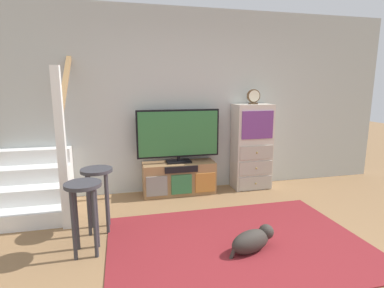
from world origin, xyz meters
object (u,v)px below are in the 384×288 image
Objects in this scene: television at (178,135)px; dog at (253,240)px; side_cabinet at (252,147)px; media_console at (179,178)px; desk_clock at (253,97)px; bar_stool_near at (84,201)px; bar_stool_far at (97,185)px.

television is 2.32× the size of dog.
side_cabinet reaches higher than dog.
desk_clock reaches higher than media_console.
media_console is 1.86m from bar_stool_near.
television is 1.98m from dog.
television is at bearing 102.29° from dog.
bar_stool_near reaches higher than dog.
desk_clock reaches higher than dog.
dog is at bearing -113.53° from desk_clock.
television is at bearing 179.33° from side_cabinet.
bar_stool_near is at bearing -148.73° from side_cabinet.
bar_stool_far is at bearing -138.85° from media_console.
bar_stool_far is (0.09, 0.46, 0.00)m from bar_stool_near.
dog is at bearing -12.37° from bar_stool_near.
desk_clock is at bearing 66.47° from dog.
dog is (0.39, -1.78, -0.77)m from television.
desk_clock reaches higher than side_cabinet.
side_cabinet is 5.90× the size of desk_clock.
desk_clock is 0.31× the size of bar_stool_far.
side_cabinet is 2.45m from bar_stool_far.
media_console is 1.80m from dog.
television reaches higher than bar_stool_near.
dog is (-0.76, -1.75, -1.31)m from desk_clock.
side_cabinet is 2.00m from dog.
television is 1.71× the size of bar_stool_near.
side_cabinet is at bearing -0.67° from television.
television reaches higher than dog.
side_cabinet is at bearing 54.30° from desk_clock.
television is 1.70× the size of bar_stool_far.
bar_stool_near is (-2.34, -1.42, -0.13)m from side_cabinet.
bar_stool_far is at bearing -157.06° from desk_clock.
media_console is at bearing -90.00° from television.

